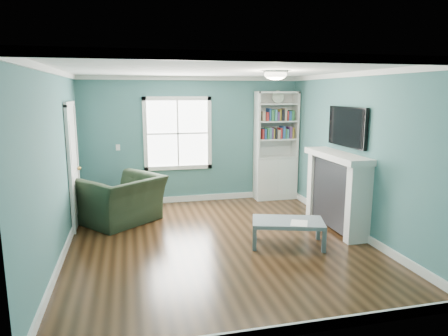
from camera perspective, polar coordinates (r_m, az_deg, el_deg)
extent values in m
plane|color=black|center=(6.25, -0.74, -10.63)|extent=(5.00, 5.00, 0.00)
plane|color=#3E7173|center=(8.33, -4.55, 3.97)|extent=(4.50, 0.00, 4.50)
plane|color=#3E7173|center=(3.56, 8.13, -5.26)|extent=(4.50, 0.00, 4.50)
plane|color=#3E7173|center=(5.84, -22.84, 0.28)|extent=(0.00, 5.00, 5.00)
plane|color=#3E7173|center=(6.75, 18.21, 1.89)|extent=(0.00, 5.00, 5.00)
plane|color=white|center=(5.83, -0.80, 13.92)|extent=(5.00, 5.00, 0.00)
cube|color=white|center=(8.55, -4.41, -4.32)|extent=(4.50, 0.03, 0.12)
cube|color=white|center=(4.09, 7.56, -22.16)|extent=(4.50, 0.03, 0.12)
cube|color=white|center=(6.17, -21.85, -11.12)|extent=(0.03, 5.00, 0.12)
cube|color=white|center=(7.03, 17.51, -8.15)|extent=(0.03, 5.00, 0.12)
cube|color=white|center=(8.26, -4.66, 12.66)|extent=(4.50, 0.04, 0.08)
cube|color=white|center=(3.45, 8.58, 15.36)|extent=(4.50, 0.04, 0.08)
cube|color=white|center=(5.77, -23.56, 12.70)|extent=(0.04, 5.00, 0.08)
cube|color=white|center=(6.68, 18.70, 12.62)|extent=(0.04, 5.00, 0.08)
cube|color=white|center=(8.27, -6.62, 4.93)|extent=(1.24, 0.01, 1.34)
cube|color=white|center=(8.21, -11.21, 4.75)|extent=(0.08, 0.06, 1.50)
cube|color=white|center=(8.36, -2.10, 5.05)|extent=(0.08, 0.06, 1.50)
cube|color=white|center=(8.36, -6.51, 0.07)|extent=(1.40, 0.06, 0.08)
cube|color=white|center=(8.22, -6.72, 9.85)|extent=(1.40, 0.06, 0.08)
cube|color=white|center=(8.26, -6.61, 4.92)|extent=(1.24, 0.03, 0.03)
cube|color=white|center=(8.26, -6.61, 4.92)|extent=(0.03, 0.03, 1.34)
cube|color=silver|center=(8.73, 7.30, -1.44)|extent=(0.90, 0.35, 0.90)
cube|color=silver|center=(8.42, 4.74, 6.08)|extent=(0.04, 0.35, 1.40)
cube|color=silver|center=(8.72, 10.14, 6.12)|extent=(0.04, 0.35, 1.40)
cube|color=silver|center=(8.72, 7.10, 6.20)|extent=(0.90, 0.02, 1.40)
cube|color=silver|center=(8.53, 7.60, 10.66)|extent=(0.90, 0.35, 0.04)
cube|color=silver|center=(8.64, 7.38, 1.61)|extent=(0.84, 0.33, 0.03)
cube|color=silver|center=(8.59, 7.44, 4.11)|extent=(0.84, 0.33, 0.03)
cube|color=silver|center=(8.56, 7.50, 6.64)|extent=(0.84, 0.33, 0.03)
cube|color=silver|center=(8.54, 7.56, 9.05)|extent=(0.84, 0.33, 0.03)
cube|color=maroon|center=(8.56, 7.51, 4.93)|extent=(0.70, 0.25, 0.22)
cube|color=#264C8C|center=(8.53, 7.57, 7.47)|extent=(0.70, 0.25, 0.22)
cylinder|color=beige|center=(8.49, 7.71, 10.02)|extent=(0.26, 0.06, 0.26)
cube|color=black|center=(6.98, 15.90, -3.59)|extent=(0.30, 1.20, 1.10)
cube|color=black|center=(7.02, 15.67, -5.18)|extent=(0.22, 0.65, 0.70)
cube|color=silver|center=(6.41, 18.66, -4.99)|extent=(0.36, 0.16, 1.20)
cube|color=silver|center=(7.54, 13.29, -2.40)|extent=(0.36, 0.16, 1.20)
cube|color=silver|center=(6.83, 15.88, 1.68)|extent=(0.44, 1.58, 0.10)
cube|color=black|center=(6.85, 17.18, 5.64)|extent=(0.06, 1.10, 0.65)
cube|color=silver|center=(7.25, -20.75, 0.09)|extent=(0.04, 0.80, 2.05)
cube|color=white|center=(6.81, -21.13, -0.58)|extent=(0.05, 0.08, 2.13)
cube|color=white|center=(7.69, -20.27, 0.70)|extent=(0.05, 0.08, 2.13)
cube|color=white|center=(7.14, -21.24, 8.52)|extent=(0.05, 0.98, 0.08)
sphere|color=#BF8C3F|center=(7.55, -19.99, -0.04)|extent=(0.07, 0.07, 0.07)
ellipsoid|color=white|center=(6.18, 7.38, 13.10)|extent=(0.34, 0.34, 0.15)
cylinder|color=white|center=(6.18, 7.39, 13.52)|extent=(0.38, 0.38, 0.03)
cube|color=white|center=(8.24, -14.90, 2.86)|extent=(0.08, 0.01, 0.12)
imported|color=#202D1C|center=(7.27, -14.45, -3.32)|extent=(1.51, 1.44, 1.11)
cube|color=#4F5A5F|center=(5.92, 4.39, -10.18)|extent=(0.07, 0.07, 0.33)
cube|color=#4F5A5F|center=(6.02, 14.10, -10.16)|extent=(0.07, 0.07, 0.33)
cube|color=#4F5A5F|center=(6.41, 4.38, -8.53)|extent=(0.07, 0.07, 0.33)
cube|color=#4F5A5F|center=(6.50, 13.32, -8.54)|extent=(0.07, 0.07, 0.33)
cube|color=slate|center=(6.13, 9.13, -7.67)|extent=(1.18, 0.87, 0.06)
cube|color=white|center=(6.02, 10.69, -7.74)|extent=(0.35, 0.38, 0.00)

